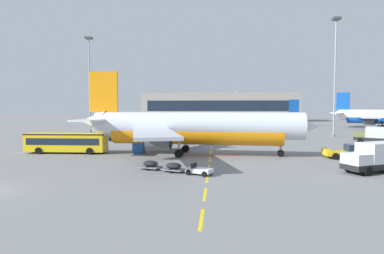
% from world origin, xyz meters
% --- Properties ---
extents(ground, '(400.00, 400.00, 0.00)m').
position_xyz_m(ground, '(40.00, 40.00, 0.00)').
color(ground, slate).
extents(apron_paint_markings, '(8.00, 93.20, 0.01)m').
position_xyz_m(apron_paint_markings, '(18.00, 35.80, 0.00)').
color(apron_paint_markings, yellow).
rests_on(apron_paint_markings, ground).
extents(airliner_foreground, '(34.82, 34.52, 12.20)m').
position_xyz_m(airliner_foreground, '(15.32, 22.31, 3.95)').
color(airliner_foreground, silver).
rests_on(airliner_foreground, ground).
extents(pushback_tug, '(6.07, 3.33, 2.08)m').
position_xyz_m(pushback_tug, '(36.68, 20.63, 0.90)').
color(pushback_tug, yellow).
rests_on(pushback_tug, ground).
extents(airliner_far_center, '(27.96, 27.76, 9.80)m').
position_xyz_m(airliner_far_center, '(36.00, 97.38, 3.17)').
color(airliner_far_center, silver).
rests_on(airliner_far_center, ground).
extents(apron_shuttle_bus, '(12.05, 3.13, 3.00)m').
position_xyz_m(apron_shuttle_bus, '(-3.67, 22.68, 1.75)').
color(apron_shuttle_bus, yellow).
rests_on(apron_shuttle_bus, ground).
extents(catering_truck, '(5.93, 7.14, 3.14)m').
position_xyz_m(catering_truck, '(-3.06, 42.78, 1.65)').
color(catering_truck, black).
rests_on(catering_truck, ground).
extents(fuel_service_truck, '(7.16, 5.88, 3.14)m').
position_xyz_m(fuel_service_truck, '(49.62, 41.06, 1.65)').
color(fuel_service_truck, black).
rests_on(fuel_service_truck, ground).
extents(ground_power_truck, '(7.33, 5.31, 3.14)m').
position_xyz_m(ground_power_truck, '(35.62, 11.05, 1.65)').
color(ground_power_truck, black).
rests_on(ground_power_truck, ground).
extents(baggage_train, '(8.44, 4.87, 1.14)m').
position_xyz_m(baggage_train, '(14.37, 9.50, 0.52)').
color(baggage_train, silver).
rests_on(baggage_train, ground).
extents(ground_crew_worker, '(0.40, 0.69, 1.76)m').
position_xyz_m(ground_crew_worker, '(38.76, 17.33, 1.01)').
color(ground_crew_worker, '#232328').
rests_on(ground_crew_worker, ground).
extents(uld_cargo_container, '(1.70, 1.66, 1.60)m').
position_xyz_m(uld_cargo_container, '(7.30, 23.24, 0.80)').
color(uld_cargo_container, '#194C9E').
rests_on(uld_cargo_container, ground).
extents(apron_light_mast_near, '(1.80, 1.80, 26.01)m').
position_xyz_m(apron_light_mast_near, '(-15.99, 62.96, 16.09)').
color(apron_light_mast_near, slate).
rests_on(apron_light_mast_near, ground).
extents(apron_light_mast_far, '(1.80, 1.80, 27.48)m').
position_xyz_m(apron_light_mast_far, '(46.12, 53.92, 16.88)').
color(apron_light_mast_far, slate).
rests_on(apron_light_mast_far, ground).
extents(terminal_satellite, '(78.07, 22.00, 15.82)m').
position_xyz_m(terminal_satellite, '(20.20, 147.12, 7.13)').
color(terminal_satellite, '#9E998E').
rests_on(terminal_satellite, ground).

